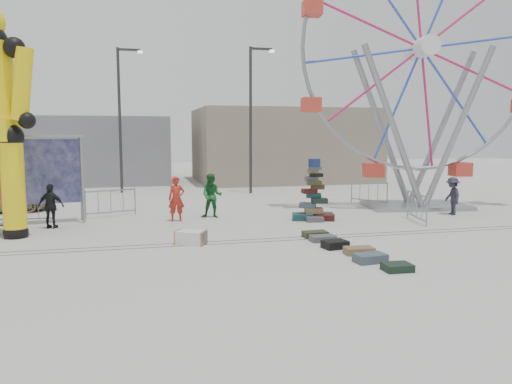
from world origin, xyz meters
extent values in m
plane|color=#9E9E99|center=(0.00, 0.00, 0.00)|extent=(90.00, 90.00, 0.00)
cube|color=#47443F|center=(0.00, 0.60, 0.00)|extent=(40.00, 0.04, 0.01)
cube|color=#47443F|center=(0.00, 1.00, 0.00)|extent=(40.00, 0.04, 0.01)
cube|color=gray|center=(7.00, 20.00, 2.50)|extent=(12.00, 8.00, 5.00)
cube|color=gray|center=(-6.00, 22.00, 2.20)|extent=(10.00, 8.00, 4.40)
cylinder|color=#2D2D30|center=(3.00, 13.00, 4.00)|extent=(0.16, 0.16, 8.00)
cube|color=#2D2D30|center=(3.60, 13.00, 7.90)|extent=(1.20, 0.15, 0.12)
cube|color=silver|center=(4.20, 13.00, 7.80)|extent=(0.25, 0.25, 0.12)
cylinder|color=#2D2D30|center=(-4.00, 15.00, 4.00)|extent=(0.16, 0.16, 8.00)
cube|color=#2D2D30|center=(-3.40, 15.00, 7.90)|extent=(1.20, 0.15, 0.12)
cube|color=silver|center=(-2.80, 15.00, 7.80)|extent=(0.25, 0.25, 0.12)
cube|color=#173F46|center=(2.93, 3.96, 0.12)|extent=(0.87, 0.69, 0.25)
cube|color=#461512|center=(3.76, 3.72, 0.12)|extent=(0.86, 0.75, 0.23)
cube|color=#412915|center=(3.06, 4.42, 0.11)|extent=(0.70, 0.51, 0.21)
cube|color=#32381C|center=(3.89, 4.18, 0.12)|extent=(0.81, 0.69, 0.23)
cube|color=#515358|center=(3.26, 3.57, 0.10)|extent=(0.70, 0.52, 0.19)
cube|color=black|center=(3.53, 4.49, 0.11)|extent=(0.75, 0.64, 0.21)
cube|color=olive|center=(3.38, 3.98, 0.35)|extent=(0.75, 0.58, 0.21)
cube|color=#41525D|center=(3.16, 4.07, 0.56)|extent=(0.74, 0.65, 0.19)
cube|color=black|center=(3.58, 3.90, 0.75)|extent=(0.65, 0.49, 0.19)
cube|color=#173F46|center=(3.42, 4.12, 0.93)|extent=(0.67, 0.55, 0.17)
cube|color=#461512|center=(3.24, 4.12, 1.10)|extent=(0.57, 0.40, 0.17)
cube|color=#412915|center=(3.53, 3.99, 1.28)|extent=(0.63, 0.55, 0.17)
cube|color=#32381C|center=(3.37, 3.93, 1.44)|extent=(0.59, 0.45, 0.15)
cube|color=#515358|center=(3.31, 4.08, 1.59)|extent=(0.60, 0.54, 0.15)
cube|color=black|center=(3.46, 3.96, 1.74)|extent=(0.52, 0.39, 0.13)
cube|color=olive|center=(3.35, 4.04, 1.87)|extent=(0.54, 0.45, 0.13)
cube|color=#41525D|center=(3.40, 3.95, 1.99)|extent=(0.47, 0.33, 0.12)
cylinder|color=navy|center=(3.38, 3.98, 2.20)|extent=(0.46, 0.46, 0.31)
sphere|color=black|center=(-7.05, 3.11, 0.15)|extent=(0.76, 0.76, 0.76)
cylinder|color=yellow|center=(-7.05, 3.11, 1.61)|extent=(0.70, 0.70, 3.21)
sphere|color=black|center=(-7.05, 3.11, 3.21)|extent=(0.80, 0.80, 0.80)
sphere|color=black|center=(-6.77, 2.99, 5.92)|extent=(0.64, 0.64, 0.64)
cylinder|color=yellow|center=(-6.59, 2.91, 4.82)|extent=(0.97, 0.81, 2.26)
sphere|color=black|center=(-6.50, 2.87, 3.71)|extent=(0.52, 0.52, 0.52)
cube|color=gray|center=(8.98, 5.91, 0.09)|extent=(4.72, 3.26, 0.18)
cylinder|color=gray|center=(7.48, 5.34, 3.50)|extent=(3.05, 0.72, 7.10)
cylinder|color=gray|center=(10.25, 4.92, 3.50)|extent=(3.05, 0.72, 7.10)
cylinder|color=gray|center=(7.72, 6.90, 3.50)|extent=(3.05, 0.72, 7.10)
cylinder|color=gray|center=(10.48, 6.48, 3.50)|extent=(3.05, 0.72, 7.10)
cylinder|color=white|center=(8.98, 5.91, 7.00)|extent=(1.16, 2.04, 0.88)
torus|color=gray|center=(8.98, 5.91, 7.00)|extent=(10.58, 1.79, 10.68)
cube|color=red|center=(8.98, 5.91, 1.31)|extent=(0.90, 0.90, 0.61)
cylinder|color=gray|center=(-5.23, 5.67, 1.61)|extent=(0.11, 0.11, 3.22)
cube|color=gray|center=(-7.35, 5.30, 3.22)|extent=(4.58, 1.53, 0.09)
cube|color=#181A54|center=(-6.29, 5.48, 1.93)|extent=(2.02, 0.39, 2.36)
cube|color=silver|center=(-1.72, 0.76, 0.20)|extent=(1.01, 0.87, 0.41)
cube|color=#32381C|center=(2.28, 0.88, 0.10)|extent=(0.79, 0.50, 0.19)
cube|color=#515358|center=(2.29, 0.22, 0.09)|extent=(0.78, 0.48, 0.19)
cube|color=black|center=(2.28, -0.74, 0.11)|extent=(0.77, 0.63, 0.23)
cube|color=olive|center=(2.65, -1.57, 0.10)|extent=(0.83, 0.52, 0.20)
cube|color=#41525D|center=(2.55, -2.44, 0.11)|extent=(0.86, 0.59, 0.23)
cube|color=black|center=(2.81, -3.34, 0.09)|extent=(0.70, 0.55, 0.18)
imported|color=#A62517|center=(-1.79, 4.94, 0.85)|extent=(0.62, 0.41, 1.70)
imported|color=#165A23|center=(-0.36, 5.43, 0.87)|extent=(1.02, 0.91, 1.74)
imported|color=black|center=(-6.18, 4.53, 0.79)|extent=(0.99, 0.64, 1.57)
imported|color=#23222D|center=(9.34, 3.80, 0.77)|extent=(0.73, 1.08, 1.54)
imported|color=tan|center=(-8.85, 8.96, 0.53)|extent=(4.08, 2.35, 1.07)
camera|label=1|loc=(-3.33, -13.96, 3.30)|focal=35.00mm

